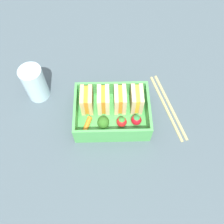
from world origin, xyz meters
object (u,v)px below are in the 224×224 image
at_px(sandwich_center_left, 103,100).
at_px(carrot_stick_far_left, 87,126).
at_px(strawberry_left, 136,120).
at_px(chopstick_pair, 168,106).
at_px(drinking_glass, 35,83).
at_px(sandwich_left, 87,100).
at_px(sandwich_center, 120,100).
at_px(sandwich_center_right, 137,99).
at_px(strawberry_far_left, 122,122).
at_px(broccoli_floret, 103,123).

bearing_deg(sandwich_center_left, carrot_stick_far_left, -125.44).
xyz_separation_m(strawberry_left, chopstick_pair, (0.09, 0.05, -0.02)).
relative_size(carrot_stick_far_left, drinking_glass, 0.50).
bearing_deg(chopstick_pair, strawberry_left, -150.51).
bearing_deg(carrot_stick_far_left, sandwich_left, 88.87).
bearing_deg(drinking_glass, sandwich_center_left, -15.68).
bearing_deg(carrot_stick_far_left, sandwich_center_left, 54.56).
height_order(sandwich_center_left, sandwich_center, same).
relative_size(sandwich_left, sandwich_center_right, 1.00).
bearing_deg(sandwich_center_left, sandwich_center, 0.00).
xyz_separation_m(strawberry_far_left, chopstick_pair, (0.12, 0.05, -0.02)).
xyz_separation_m(sandwich_left, carrot_stick_far_left, (-0.00, -0.06, -0.02)).
xyz_separation_m(sandwich_left, chopstick_pair, (0.21, 0.00, -0.04)).
relative_size(carrot_stick_far_left, chopstick_pair, 0.25).
bearing_deg(strawberry_left, sandwich_center_right, 86.99).
height_order(strawberry_left, drinking_glass, drinking_glass).
bearing_deg(sandwich_center, chopstick_pair, 0.48).
height_order(sandwich_center_left, sandwich_center_right, same).
distance_m(sandwich_left, strawberry_left, 0.13).
distance_m(carrot_stick_far_left, chopstick_pair, 0.22).
bearing_deg(sandwich_center_left, chopstick_pair, 0.37).
bearing_deg(strawberry_far_left, broccoli_floret, -172.27).
bearing_deg(sandwich_left, drinking_glass, 159.82).
height_order(sandwich_left, sandwich_center_right, same).
distance_m(sandwich_center_right, strawberry_far_left, 0.07).
relative_size(sandwich_left, sandwich_center_left, 1.00).
bearing_deg(broccoli_floret, sandwich_center, 54.69).
bearing_deg(carrot_stick_far_left, sandwich_center_right, 25.51).
xyz_separation_m(strawberry_far_left, drinking_glass, (-0.21, 0.10, 0.02)).
xyz_separation_m(sandwich_center_left, broccoli_floret, (-0.00, -0.06, -0.01)).
distance_m(sandwich_center, carrot_stick_far_left, 0.10).
xyz_separation_m(sandwich_center, sandwich_center_right, (0.04, 0.00, 0.00)).
relative_size(sandwich_center, sandwich_center_right, 1.00).
xyz_separation_m(sandwich_left, sandwich_center_left, (0.04, 0.00, 0.00)).
bearing_deg(sandwich_center_left, sandwich_left, 180.00).
distance_m(sandwich_left, carrot_stick_far_left, 0.06).
xyz_separation_m(broccoli_floret, chopstick_pair, (0.17, 0.06, -0.03)).
height_order(carrot_stick_far_left, broccoli_floret, broccoli_floret).
height_order(sandwich_center, strawberry_far_left, sandwich_center).
xyz_separation_m(sandwich_left, sandwich_center_right, (0.12, 0.00, 0.00)).
xyz_separation_m(strawberry_left, drinking_glass, (-0.25, 0.10, 0.02)).
height_order(sandwich_center_right, chopstick_pair, sandwich_center_right).
bearing_deg(strawberry_left, sandwich_center, 127.95).
bearing_deg(strawberry_far_left, sandwich_center_right, 54.10).
distance_m(broccoli_floret, strawberry_left, 0.08).
relative_size(chopstick_pair, drinking_glass, 2.02).
relative_size(sandwich_left, chopstick_pair, 0.29).
xyz_separation_m(carrot_stick_far_left, strawberry_left, (0.12, 0.01, 0.01)).
relative_size(sandwich_left, broccoli_floret, 1.56).
bearing_deg(strawberry_left, chopstick_pair, 29.49).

